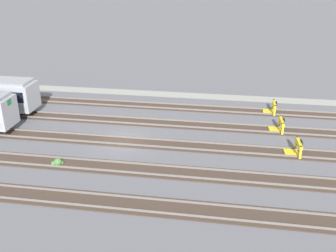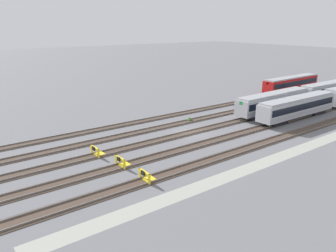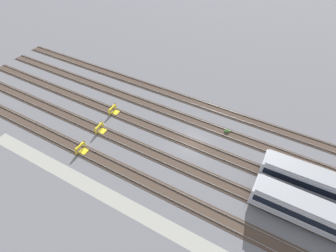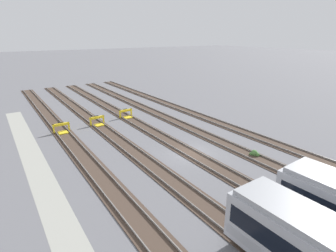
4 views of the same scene
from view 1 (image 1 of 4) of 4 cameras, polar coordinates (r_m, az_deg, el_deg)
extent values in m
plane|color=slate|center=(35.22, -6.61, -2.27)|extent=(400.00, 400.00, 0.00)
cube|color=#9E9E93|center=(47.36, -2.34, 4.73)|extent=(54.00, 2.00, 0.01)
cube|color=#47382D|center=(43.50, -3.42, 3.01)|extent=(90.00, 2.23, 0.06)
cube|color=slate|center=(42.81, -3.62, 2.81)|extent=(90.00, 0.07, 0.15)
cube|color=slate|center=(44.12, -3.22, 3.46)|extent=(90.00, 0.07, 0.15)
cube|color=#47382D|center=(39.30, -4.85, 0.67)|extent=(90.00, 2.24, 0.06)
cube|color=slate|center=(38.62, -5.10, 0.41)|extent=(90.00, 0.07, 0.15)
cube|color=slate|center=(39.90, -4.61, 1.20)|extent=(90.00, 0.07, 0.15)
cube|color=#47382D|center=(35.21, -6.61, -2.22)|extent=(90.00, 2.24, 0.06)
cube|color=slate|center=(34.54, -6.93, -2.58)|extent=(90.00, 0.07, 0.15)
cube|color=slate|center=(35.78, -6.32, -1.58)|extent=(90.00, 0.07, 0.15)
cube|color=#47382D|center=(31.27, -8.84, -5.86)|extent=(90.00, 2.23, 0.06)
cube|color=slate|center=(30.63, -9.25, -6.33)|extent=(90.00, 0.07, 0.15)
cube|color=slate|center=(31.82, -8.47, -5.08)|extent=(90.00, 0.07, 0.15)
cube|color=#47382D|center=(27.56, -11.74, -10.49)|extent=(90.00, 2.23, 0.06)
cube|color=slate|center=(26.95, -12.28, -11.14)|extent=(90.00, 0.07, 0.15)
cube|color=slate|center=(28.06, -11.26, -9.52)|extent=(90.00, 0.07, 0.15)
cube|color=#1E843D|center=(41.96, -19.14, 5.32)|extent=(0.08, 0.70, 0.56)
cube|color=black|center=(44.47, -22.54, 2.10)|extent=(3.61, 2.25, 0.70)
cube|color=#1E843D|center=(38.34, -22.10, 3.22)|extent=(0.10, 0.70, 0.56)
cube|color=yellow|center=(41.82, 15.22, 2.14)|extent=(0.18, 0.18, 1.15)
cube|color=yellow|center=(43.50, 15.04, 2.99)|extent=(0.18, 0.18, 1.15)
cube|color=yellow|center=(42.51, 15.18, 3.11)|extent=(0.26, 2.00, 0.30)
cube|color=yellow|center=(42.77, 14.33, 2.02)|extent=(1.11, 1.09, 0.18)
cube|color=black|center=(42.53, 15.43, 3.09)|extent=(0.13, 0.60, 0.44)
cube|color=yellow|center=(37.58, 16.30, -0.43)|extent=(0.19, 0.19, 1.15)
cube|color=yellow|center=(39.22, 15.91, 0.63)|extent=(0.19, 0.19, 1.15)
cube|color=yellow|center=(38.24, 16.17, 0.69)|extent=(0.33, 2.01, 0.30)
cube|color=yellow|center=(38.49, 15.22, -0.52)|extent=(1.15, 1.13, 0.18)
cube|color=black|center=(38.27, 16.44, 0.68)|extent=(0.15, 0.60, 0.44)
cube|color=yellow|center=(33.56, 18.66, -3.70)|extent=(0.19, 0.19, 1.15)
cube|color=yellow|center=(35.15, 18.13, -2.37)|extent=(0.19, 0.19, 1.15)
cube|color=yellow|center=(34.17, 18.48, -2.38)|extent=(0.32, 2.01, 0.30)
cube|color=yellow|center=(34.45, 17.39, -3.71)|extent=(1.14, 1.12, 0.18)
cube|color=black|center=(34.21, 18.77, -2.39)|extent=(0.14, 0.60, 0.44)
sphere|color=#4C7F3D|center=(32.23, -15.70, -5.07)|extent=(0.64, 0.64, 0.64)
sphere|color=#4C7F3D|center=(32.30, -16.25, -5.27)|extent=(0.44, 0.44, 0.44)
sphere|color=#4C7F3D|center=(32.35, -15.19, -5.17)|extent=(0.36, 0.36, 0.36)
camera|label=2|loc=(68.69, 28.75, 20.90)|focal=35.00mm
camera|label=3|loc=(60.67, -11.76, 37.38)|focal=28.00mm
camera|label=4|loc=(53.81, -23.04, 17.76)|focal=28.00mm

